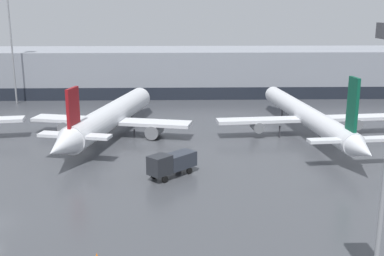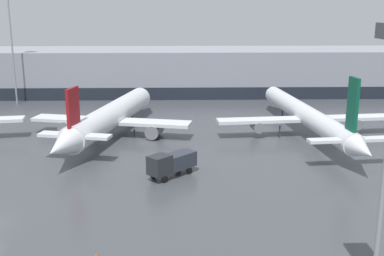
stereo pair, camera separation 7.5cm
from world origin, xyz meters
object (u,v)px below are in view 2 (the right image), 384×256
(parked_jet_0, at_px, (110,117))
(apron_light_mast_4, at_px, (9,12))
(service_truck_1, at_px, (171,162))
(parked_jet_1, at_px, (307,116))

(parked_jet_0, relative_size, apron_light_mast_4, 1.66)
(parked_jet_0, relative_size, service_truck_1, 6.57)
(parked_jet_0, height_order, parked_jet_1, parked_jet_1)
(parked_jet_0, height_order, apron_light_mast_4, apron_light_mast_4)
(service_truck_1, bearing_deg, apron_light_mast_4, -98.95)
(parked_jet_1, xyz_separation_m, apron_light_mast_4, (-47.72, 23.69, 13.61))
(parked_jet_0, xyz_separation_m, apron_light_mast_4, (-20.51, 23.05, 13.81))
(parked_jet_1, xyz_separation_m, service_truck_1, (-18.51, -16.24, -1.28))
(parked_jet_1, distance_m, service_truck_1, 24.65)
(service_truck_1, height_order, apron_light_mast_4, apron_light_mast_4)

